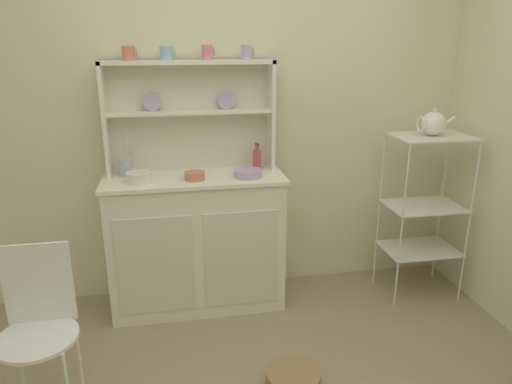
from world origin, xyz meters
TOP-DOWN VIEW (x-y plane):
  - wall_back at (0.00, 1.62)m, footprint 3.84×0.05m
  - hutch_cabinet at (-0.27, 1.37)m, footprint 1.13×0.45m
  - hutch_shelf_unit at (-0.27, 1.53)m, footprint 1.06×0.18m
  - bakers_rack at (1.26, 1.25)m, footprint 0.50×0.36m
  - wire_chair at (-1.04, 0.50)m, footprint 0.36×0.36m
  - floor_basket at (0.14, 0.41)m, footprint 0.28×0.28m
  - cup_terracotta_0 at (-0.62, 1.49)m, footprint 0.09×0.08m
  - cup_sky_1 at (-0.40, 1.49)m, footprint 0.09×0.08m
  - cup_rose_2 at (-0.15, 1.49)m, footprint 0.08×0.07m
  - cup_lilac_3 at (0.09, 1.49)m, footprint 0.08×0.07m
  - bowl_mixing_large at (-0.60, 1.29)m, footprint 0.15×0.15m
  - bowl_floral_medium at (-0.27, 1.29)m, footprint 0.12×0.12m
  - bowl_cream_small at (0.06, 1.29)m, footprint 0.18×0.18m
  - jam_bottle at (0.15, 1.45)m, footprint 0.06×0.06m
  - utensil_jar at (-0.69, 1.45)m, footprint 0.08×0.08m
  - porcelain_teapot at (1.26, 1.25)m, footprint 0.25×0.16m

SIDE VIEW (x-z plane):
  - floor_basket at x=0.14m, z-range 0.00..0.13m
  - hutch_cabinet at x=-0.27m, z-range 0.01..0.91m
  - wire_chair at x=-1.04m, z-range 0.09..0.94m
  - bakers_rack at x=1.26m, z-range 0.14..1.27m
  - bowl_cream_small at x=0.06m, z-range 0.90..0.95m
  - bowl_floral_medium at x=-0.27m, z-range 0.90..0.95m
  - bowl_mixing_large at x=-0.60m, z-range 0.90..0.96m
  - utensil_jar at x=-0.69m, z-range 0.83..1.09m
  - jam_bottle at x=0.15m, z-range 0.88..1.06m
  - porcelain_teapot at x=1.26m, z-range 1.12..1.30m
  - wall_back at x=0.00m, z-range 0.00..2.50m
  - hutch_shelf_unit at x=-0.27m, z-range 0.96..1.66m
  - cup_sky_1 at x=-0.40m, z-range 1.60..1.68m
  - cup_terracotta_0 at x=-0.62m, z-range 1.60..1.68m
  - cup_lilac_3 at x=0.09m, z-range 1.60..1.69m
  - cup_rose_2 at x=-0.15m, z-range 1.60..1.69m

